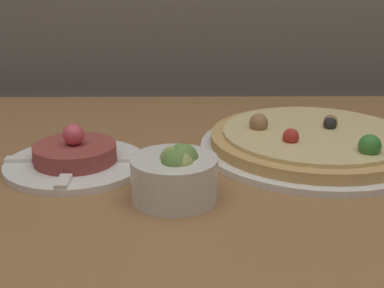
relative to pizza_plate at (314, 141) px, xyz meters
The scene contains 4 objects.
dining_table 0.19m from the pizza_plate, 164.30° to the right, with size 1.25×0.76×0.73m.
pizza_plate is the anchor object (origin of this frame).
tartare_plate 0.36m from the pizza_plate, 169.64° to the right, with size 0.20×0.20×0.07m.
small_bowl 0.27m from the pizza_plate, 140.95° to the right, with size 0.11×0.11×0.07m.
Camera 1 is at (-0.06, -0.36, 1.02)m, focal length 50.00 mm.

